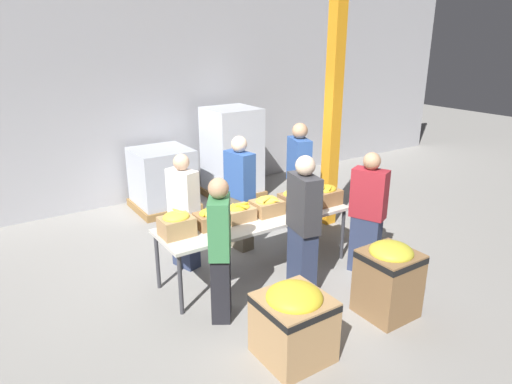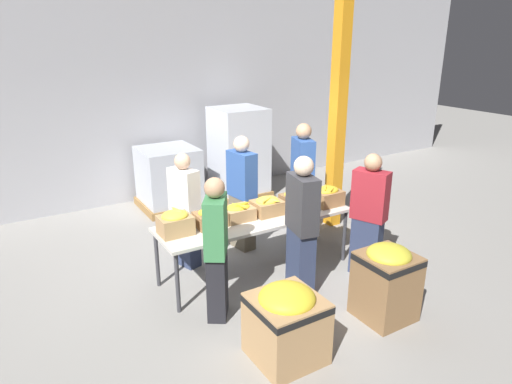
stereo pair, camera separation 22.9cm
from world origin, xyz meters
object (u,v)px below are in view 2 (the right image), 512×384
object	(u,v)px
banana_box_1	(210,217)
volunteer_2	(216,250)
volunteer_1	(302,227)
support_pillar	(338,104)
volunteer_4	(185,211)
donation_bin_0	(286,321)
volunteer_0	(302,180)
banana_box_5	(327,195)
banana_box_4	(295,199)
volunteer_3	(242,194)
pallet_stack_1	(239,153)
banana_box_0	(175,222)
banana_box_2	(238,212)
pallet_stack_0	(169,179)
sorting_table	(256,221)
banana_box_3	(267,205)
donation_bin_1	(386,280)
volunteer_5	(369,216)

from	to	relation	value
banana_box_1	volunteer_2	xyz separation A→B (m)	(-0.26, -0.68, -0.09)
volunteer_1	support_pillar	bearing A→B (deg)	-38.72
banana_box_1	volunteer_1	distance (m)	1.13
volunteer_4	support_pillar	bearing A→B (deg)	75.09
banana_box_1	donation_bin_0	world-z (taller)	banana_box_1
volunteer_0	support_pillar	size ratio (longest dim) A/B	0.44
banana_box_5	volunteer_0	world-z (taller)	volunteer_0
banana_box_4	volunteer_3	xyz separation A→B (m)	(-0.41, 0.75, -0.08)
pallet_stack_1	banana_box_0	bearing A→B (deg)	-130.70
banana_box_5	volunteer_3	xyz separation A→B (m)	(-0.86, 0.87, -0.08)
banana_box_2	volunteer_1	size ratio (longest dim) A/B	0.22
banana_box_5	volunteer_1	distance (m)	1.06
banana_box_2	volunteer_1	xyz separation A→B (m)	(0.44, -0.76, -0.03)
pallet_stack_0	banana_box_5	bearing A→B (deg)	-68.70
sorting_table	banana_box_3	xyz separation A→B (m)	(0.20, 0.03, 0.17)
volunteer_0	sorting_table	bearing A→B (deg)	-42.03
banana_box_3	banana_box_2	bearing A→B (deg)	175.50
sorting_table	donation_bin_1	distance (m)	1.79
volunteer_2	pallet_stack_1	distance (m)	4.10
sorting_table	volunteer_5	xyz separation A→B (m)	(1.23, -0.76, 0.08)
volunteer_2	sorting_table	bearing A→B (deg)	-21.93
donation_bin_0	volunteer_2	bearing A→B (deg)	104.04
banana_box_4	banana_box_5	size ratio (longest dim) A/B	1.00
banana_box_2	pallet_stack_1	distance (m)	3.18
volunteer_2	volunteer_3	distance (m)	1.77
banana_box_2	volunteer_1	world-z (taller)	volunteer_1
banana_box_0	banana_box_2	xyz separation A→B (m)	(0.85, 0.01, -0.04)
banana_box_2	volunteer_5	xyz separation A→B (m)	(1.46, -0.83, -0.08)
banana_box_4	banana_box_3	bearing A→B (deg)	178.76
banana_box_1	banana_box_3	world-z (taller)	banana_box_3
volunteer_1	donation_bin_1	distance (m)	1.12
donation_bin_1	donation_bin_0	bearing A→B (deg)	180.00
banana_box_4	volunteer_5	size ratio (longest dim) A/B	0.23
banana_box_3	banana_box_4	size ratio (longest dim) A/B	1.00
banana_box_3	volunteer_2	xyz separation A→B (m)	(-1.07, -0.65, -0.10)
volunteer_3	banana_box_2	bearing A→B (deg)	-40.07
banana_box_4	banana_box_5	xyz separation A→B (m)	(0.45, -0.12, 0.01)
banana_box_4	volunteer_4	xyz separation A→B (m)	(-1.34, 0.66, -0.13)
volunteer_0	pallet_stack_1	distance (m)	2.10
banana_box_0	volunteer_4	world-z (taller)	volunteer_4
donation_bin_1	volunteer_5	bearing A→B (deg)	58.51
sorting_table	volunteer_5	bearing A→B (deg)	-31.74
banana_box_3	volunteer_5	xyz separation A→B (m)	(1.04, -0.80, -0.09)
volunteer_1	volunteer_4	xyz separation A→B (m)	(-0.91, 1.38, -0.07)
volunteer_1	support_pillar	size ratio (longest dim) A/B	0.43
banana_box_4	sorting_table	bearing A→B (deg)	-177.98
banana_box_0	volunteer_2	bearing A→B (deg)	-73.69
volunteer_2	volunteer_3	world-z (taller)	volunteer_3
banana_box_0	pallet_stack_0	bearing A→B (deg)	71.06
banana_box_2	volunteer_2	bearing A→B (deg)	-133.38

